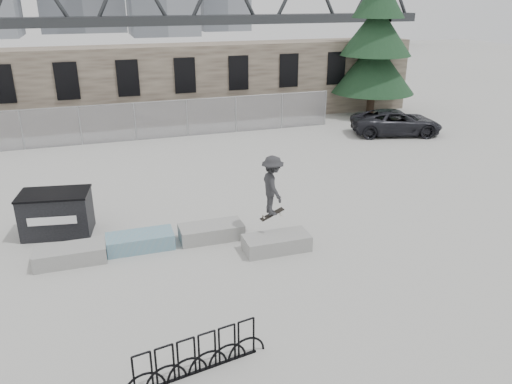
# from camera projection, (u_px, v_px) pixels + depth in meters

# --- Properties ---
(ground) EXTENTS (120.00, 120.00, 0.00)m
(ground) POSITION_uv_depth(u_px,v_px,m) (176.00, 245.00, 15.52)
(ground) COLOR #A6A6A1
(ground) RESTS_ON ground
(stone_wall) EXTENTS (36.00, 2.58, 4.50)m
(stone_wall) POSITION_uv_depth(u_px,v_px,m) (127.00, 86.00, 29.03)
(stone_wall) COLOR brown
(stone_wall) RESTS_ON ground
(chainlink_fence) EXTENTS (22.06, 0.06, 2.02)m
(chainlink_fence) POSITION_uv_depth(u_px,v_px,m) (135.00, 121.00, 26.18)
(chainlink_fence) COLOR gray
(chainlink_fence) RESTS_ON ground
(planter_far_left) EXTENTS (2.00, 0.90, 0.48)m
(planter_far_left) POSITION_uv_depth(u_px,v_px,m) (70.00, 254.00, 14.42)
(planter_far_left) COLOR #999996
(planter_far_left) RESTS_ON ground
(planter_center_left) EXTENTS (2.00, 0.90, 0.48)m
(planter_center_left) POSITION_uv_depth(u_px,v_px,m) (140.00, 241.00, 15.21)
(planter_center_left) COLOR teal
(planter_center_left) RESTS_ON ground
(planter_center_right) EXTENTS (2.00, 0.90, 0.48)m
(planter_center_right) POSITION_uv_depth(u_px,v_px,m) (211.00, 231.00, 15.81)
(planter_center_right) COLOR #999996
(planter_center_right) RESTS_ON ground
(planter_offset) EXTENTS (2.00, 0.90, 0.48)m
(planter_offset) POSITION_uv_depth(u_px,v_px,m) (277.00, 242.00, 15.11)
(planter_offset) COLOR #999996
(planter_offset) RESTS_ON ground
(dumpster) EXTENTS (2.34, 1.64, 1.42)m
(dumpster) POSITION_uv_depth(u_px,v_px,m) (57.00, 213.00, 16.00)
(dumpster) COLOR black
(dumpster) RESTS_ON ground
(bike_rack) EXTENTS (3.10, 0.61, 0.90)m
(bike_rack) POSITION_uv_depth(u_px,v_px,m) (197.00, 355.00, 10.13)
(bike_rack) COLOR black
(bike_rack) RESTS_ON ground
(spruce_tree) EXTENTS (5.24, 5.24, 11.50)m
(spruce_tree) POSITION_uv_depth(u_px,v_px,m) (376.00, 39.00, 30.76)
(spruce_tree) COLOR #38281E
(spruce_tree) RESTS_ON ground
(truss_bridge) EXTENTS (70.00, 3.00, 9.80)m
(truss_bridge) POSITION_uv_depth(u_px,v_px,m) (180.00, 19.00, 65.45)
(truss_bridge) COLOR #2D3033
(truss_bridge) RESTS_ON ground
(suv) EXTENTS (5.32, 3.49, 1.36)m
(suv) POSITION_uv_depth(u_px,v_px,m) (396.00, 122.00, 27.44)
(suv) COLOR black
(suv) RESTS_ON ground
(skateboarder) EXTENTS (0.79, 1.21, 2.02)m
(skateboarder) POSITION_uv_depth(u_px,v_px,m) (272.00, 186.00, 15.09)
(skateboarder) COLOR #29292C
(skateboarder) RESTS_ON ground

